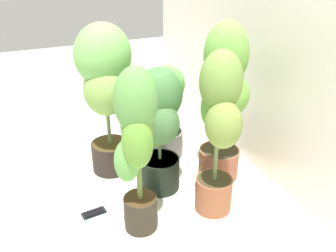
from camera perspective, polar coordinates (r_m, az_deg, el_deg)
ground_plane at (r=2.42m, az=-4.29°, el=-9.94°), size 8.00×8.00×0.00m
mylar_back_wall at (r=2.40m, az=15.17°, el=15.26°), size 3.20×0.01×2.00m
potted_plant_back_left at (r=2.62m, az=-0.28°, el=3.12°), size 0.35×0.32×0.70m
potted_plant_front_left at (r=2.36m, az=-9.84°, el=6.53°), size 0.49×0.40×1.03m
potted_plant_back_right at (r=1.97m, az=7.95°, el=0.24°), size 0.37×0.29×0.98m
potted_plant_back_center at (r=2.29m, az=8.58°, el=5.01°), size 0.46×0.36×1.06m
potted_plant_center at (r=2.19m, az=-1.46°, el=0.48°), size 0.42×0.35×0.82m
potted_plant_front_right at (r=1.82m, az=-4.96°, el=-2.06°), size 0.35×0.31×0.94m
cell_phone at (r=2.27m, az=-11.55°, el=-13.17°), size 0.09×0.15×0.01m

